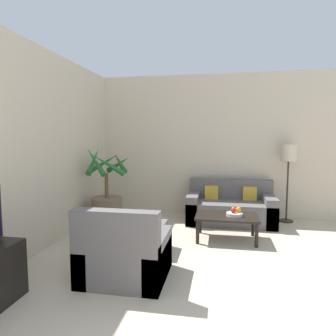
# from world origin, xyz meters

# --- Properties ---
(wall_back) EXTENTS (7.63, 0.06, 2.70)m
(wall_back) POSITION_xyz_m (0.00, 5.67, 1.35)
(wall_back) COLOR beige
(wall_back) RESTS_ON ground_plane
(wall_left) EXTENTS (0.06, 7.24, 2.70)m
(wall_left) POSITION_xyz_m (-3.04, 2.82, 1.35)
(wall_left) COLOR beige
(wall_left) RESTS_ON ground_plane
(potted_palm) EXTENTS (0.81, 0.82, 1.36)m
(potted_palm) POSITION_xyz_m (-2.60, 4.63, 0.42)
(potted_palm) COLOR brown
(potted_palm) RESTS_ON ground_plane
(sofa_loveseat) EXTENTS (1.51, 0.78, 0.74)m
(sofa_loveseat) POSITION_xyz_m (-0.50, 5.18, 0.26)
(sofa_loveseat) COLOR #605B5B
(sofa_loveseat) RESTS_ON ground_plane
(floor_lamp) EXTENTS (0.28, 0.28, 1.39)m
(floor_lamp) POSITION_xyz_m (0.49, 5.40, 1.14)
(floor_lamp) COLOR #2D2823
(floor_lamp) RESTS_ON ground_plane
(coffee_table) EXTENTS (0.90, 0.59, 0.37)m
(coffee_table) POSITION_xyz_m (-0.58, 4.23, 0.32)
(coffee_table) COLOR black
(coffee_table) RESTS_ON ground_plane
(fruit_bowl) EXTENTS (0.24, 0.24, 0.05)m
(fruit_bowl) POSITION_xyz_m (-0.47, 4.22, 0.39)
(fruit_bowl) COLOR beige
(fruit_bowl) RESTS_ON coffee_table
(apple_red) EXTENTS (0.08, 0.08, 0.08)m
(apple_red) POSITION_xyz_m (-0.49, 4.20, 0.45)
(apple_red) COLOR red
(apple_red) RESTS_ON fruit_bowl
(apple_green) EXTENTS (0.07, 0.07, 0.07)m
(apple_green) POSITION_xyz_m (-0.48, 4.30, 0.45)
(apple_green) COLOR olive
(apple_green) RESTS_ON fruit_bowl
(orange_fruit) EXTENTS (0.08, 0.08, 0.08)m
(orange_fruit) POSITION_xyz_m (-0.41, 4.26, 0.45)
(orange_fruit) COLOR orange
(orange_fruit) RESTS_ON fruit_bowl
(armchair) EXTENTS (0.88, 0.79, 0.81)m
(armchair) POSITION_xyz_m (-1.67, 2.78, 0.26)
(armchair) COLOR #605B5B
(armchair) RESTS_ON ground_plane
(ottoman) EXTENTS (0.62, 0.49, 0.37)m
(ottoman) POSITION_xyz_m (-1.71, 3.61, 0.19)
(ottoman) COLOR #605B5B
(ottoman) RESTS_ON ground_plane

